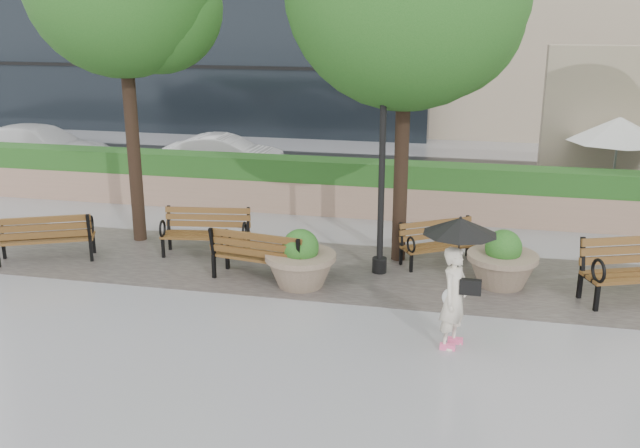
% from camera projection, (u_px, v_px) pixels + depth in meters
% --- Properties ---
extents(ground, '(100.00, 100.00, 0.00)m').
position_uv_depth(ground, '(280.00, 335.00, 11.16)').
color(ground, gray).
rests_on(ground, ground).
extents(cobble_strip, '(28.00, 3.20, 0.01)m').
position_uv_depth(cobble_strip, '(321.00, 269.00, 13.97)').
color(cobble_strip, '#383330').
rests_on(cobble_strip, ground).
extents(hedge_wall, '(24.00, 0.80, 1.35)m').
position_uv_depth(hedge_wall, '(356.00, 188.00, 17.51)').
color(hedge_wall, '#977661').
rests_on(hedge_wall, ground).
extents(asphalt_street, '(40.00, 7.00, 0.00)m').
position_uv_depth(asphalt_street, '(378.00, 178.00, 21.44)').
color(asphalt_street, black).
rests_on(asphalt_street, ground).
extents(bench_0, '(1.98, 1.43, 0.99)m').
position_uv_depth(bench_0, '(47.00, 247.00, 14.37)').
color(bench_0, brown).
rests_on(bench_0, ground).
extents(bench_1, '(1.85, 0.95, 0.95)m').
position_uv_depth(bench_1, '(206.00, 242.00, 14.70)').
color(bench_1, brown).
rests_on(bench_1, ground).
extents(bench_2, '(1.96, 1.04, 1.00)m').
position_uv_depth(bench_2, '(262.00, 265.00, 13.33)').
color(bench_2, brown).
rests_on(bench_2, ground).
extents(bench_3, '(1.68, 1.39, 0.86)m').
position_uv_depth(bench_3, '(440.00, 252.00, 14.18)').
color(bench_3, brown).
rests_on(bench_3, ground).
extents(planter_left, '(1.30, 1.30, 1.09)m').
position_uv_depth(planter_left, '(301.00, 264.00, 13.00)').
color(planter_left, '#7F6B56').
rests_on(planter_left, ground).
extents(planter_right, '(1.29, 1.29, 1.08)m').
position_uv_depth(planter_right, '(502.00, 264.00, 13.01)').
color(planter_right, '#7F6B56').
rests_on(planter_right, ground).
extents(lamppost, '(0.28, 0.28, 4.56)m').
position_uv_depth(lamppost, '(382.00, 170.00, 13.20)').
color(lamppost, black).
rests_on(lamppost, ground).
extents(patio_umb_white, '(2.50, 2.50, 2.30)m').
position_uv_depth(patio_umb_white, '(619.00, 130.00, 17.77)').
color(patio_umb_white, black).
rests_on(patio_umb_white, ground).
extents(car_left, '(4.85, 2.05, 1.40)m').
position_uv_depth(car_left, '(42.00, 148.00, 22.35)').
color(car_left, silver).
rests_on(car_left, ground).
extents(car_right, '(3.67, 1.44, 1.19)m').
position_uv_depth(car_right, '(225.00, 155.00, 21.83)').
color(car_right, silver).
rests_on(car_right, ground).
extents(pedestrian, '(1.09, 1.09, 2.01)m').
position_uv_depth(pedestrian, '(457.00, 270.00, 10.47)').
color(pedestrian, beige).
rests_on(pedestrian, ground).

